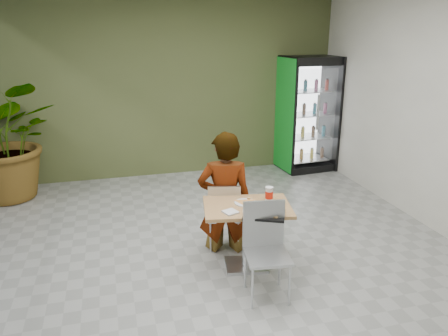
{
  "coord_description": "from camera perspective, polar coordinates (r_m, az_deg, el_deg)",
  "views": [
    {
      "loc": [
        -1.1,
        -4.19,
        2.61
      ],
      "look_at": [
        0.18,
        0.57,
        1.0
      ],
      "focal_mm": 35.0,
      "sensor_mm": 36.0,
      "label": 1
    }
  ],
  "objects": [
    {
      "name": "potted_plant",
      "position": [
        7.49,
        -26.39,
        3.33
      ],
      "size": [
        1.96,
        1.78,
        1.89
      ],
      "primitive_type": "imported",
      "rotation": [
        0.0,
        0.0,
        -0.2
      ],
      "color": "#37702C",
      "rests_on": "ground"
    },
    {
      "name": "napkin_stack",
      "position": [
        4.58,
        0.84,
        -5.76
      ],
      "size": [
        0.18,
        0.18,
        0.02
      ],
      "primitive_type": "cube",
      "rotation": [
        0.0,
        0.0,
        0.34
      ],
      "color": "silver",
      "rests_on": "dining_table"
    },
    {
      "name": "ground",
      "position": [
        5.06,
        -0.3,
        -12.99
      ],
      "size": [
        7.0,
        7.0,
        0.0
      ],
      "primitive_type": "plane",
      "color": "gray",
      "rests_on": "ground"
    },
    {
      "name": "dining_table",
      "position": [
        4.85,
        3.01,
        -7.26
      ],
      "size": [
        1.04,
        0.81,
        0.75
      ],
      "rotation": [
        0.0,
        0.0,
        -0.18
      ],
      "color": "tan",
      "rests_on": "ground"
    },
    {
      "name": "chair_far",
      "position": [
        5.22,
        -0.0,
        -5.73
      ],
      "size": [
        0.46,
        0.46,
        0.86
      ],
      "rotation": [
        0.0,
        0.0,
        2.91
      ],
      "color": "#B0B2B5",
      "rests_on": "ground"
    },
    {
      "name": "beverage_fridge",
      "position": [
        8.32,
        10.88,
        6.92
      ],
      "size": [
        1.02,
        0.81,
        2.1
      ],
      "rotation": [
        0.0,
        0.0,
        0.08
      ],
      "color": "black",
      "rests_on": "ground"
    },
    {
      "name": "soda_cup",
      "position": [
        4.89,
        5.92,
        -3.41
      ],
      "size": [
        0.09,
        0.09,
        0.16
      ],
      "color": "silver",
      "rests_on": "dining_table"
    },
    {
      "name": "cafeteria_tray",
      "position": [
        4.53,
        5.26,
        -6.08
      ],
      "size": [
        0.51,
        0.45,
        0.02
      ],
      "primitive_type": "cube",
      "rotation": [
        0.0,
        0.0,
        -0.43
      ],
      "color": "black",
      "rests_on": "dining_table"
    },
    {
      "name": "room_envelope",
      "position": [
        4.45,
        -0.34,
        4.96
      ],
      "size": [
        6.0,
        7.0,
        3.2
      ],
      "primitive_type": null,
      "color": "silver",
      "rests_on": "ground"
    },
    {
      "name": "pizza_plate",
      "position": [
        4.82,
        2.81,
        -4.43
      ],
      "size": [
        0.33,
        0.34,
        0.03
      ],
      "color": "silver",
      "rests_on": "dining_table"
    },
    {
      "name": "chair_near",
      "position": [
        4.43,
        5.42,
        -9.56
      ],
      "size": [
        0.47,
        0.48,
        0.96
      ],
      "rotation": [
        0.0,
        0.0,
        -0.12
      ],
      "color": "#B0B2B5",
      "rests_on": "ground"
    },
    {
      "name": "seated_woman",
      "position": [
        5.23,
        0.11,
        -4.69
      ],
      "size": [
        0.73,
        0.56,
        1.77
      ],
      "primitive_type": "imported",
      "rotation": [
        0.0,
        0.0,
        2.91
      ],
      "color": "black",
      "rests_on": "ground"
    }
  ]
}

